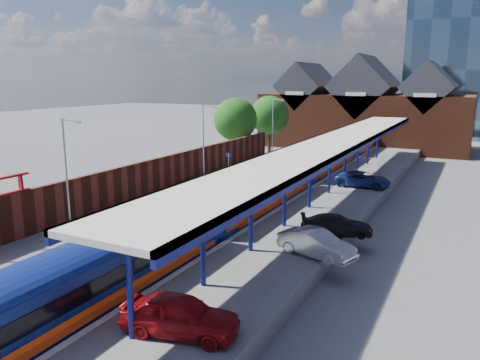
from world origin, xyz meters
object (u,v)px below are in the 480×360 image
Objects in this scene: parked_car_dark at (337,225)px; parked_car_silver at (316,244)px; lamp_post_b at (68,168)px; lamp_post_c at (205,139)px; lamp_post_d at (274,124)px; train at (296,172)px; parked_car_red at (180,315)px; parked_car_blue at (362,179)px; platform_sign at (229,161)px.

parked_car_silver is at bearing 156.28° from parked_car_dark.
lamp_post_b is 15.47m from parked_car_silver.
lamp_post_c is 1.62× the size of parked_car_dark.
lamp_post_d reaches higher than parked_car_silver.
lamp_post_d is 1.62× the size of parked_car_dark.
train is 26.18m from parked_car_red.
lamp_post_c is at bearing 107.32° from parked_car_blue.
parked_car_dark is (14.86, -9.28, -3.37)m from lamp_post_c.
parked_car_blue reaches higher than parked_car_dark.
train is 6.56m from platform_sign.
platform_sign reaches higher than parked_car_red.
lamp_post_c is at bearing 66.02° from parked_car_silver.
lamp_post_b reaches higher than parked_car_blue.
platform_sign is 20.37m from parked_car_silver.
train is 9.41× the size of lamp_post_b.
platform_sign is at bearing 26.40° from parked_car_dark.
lamp_post_d is 14.25m from platform_sign.
platform_sign is 27.46m from parked_car_red.
lamp_post_b is (-7.86, -18.75, 2.87)m from train.
lamp_post_c reaches higher than train.
lamp_post_b is at bearing 90.60° from parked_car_dark.
lamp_post_b reaches higher than train.
parked_car_silver is at bearing -66.31° from train.
parked_car_silver is 1.00× the size of parked_car_dark.
lamp_post_d is 1.46× the size of parked_car_blue.
parked_car_silver is (7.01, -15.97, -0.41)m from train.
lamp_post_b is 16.65m from parked_car_dark.
platform_sign is 17.63m from parked_car_dark.
parked_car_red is 1.03× the size of parked_car_dark.
parked_car_dark is at bearing 17.68° from parked_car_silver.
parked_car_blue is at bearing -40.77° from lamp_post_d.
lamp_post_c is (0.00, 16.00, 0.00)m from lamp_post_b.
parked_car_dark is at bearing -39.89° from platform_sign.
lamp_post_b is at bearing -94.33° from platform_sign.
parked_car_blue is (13.35, 4.49, -3.33)m from lamp_post_c.
lamp_post_d is at bearing 90.00° from lamp_post_c.
parked_car_red reaches higher than parked_car_silver.
lamp_post_d reaches higher than platform_sign.
train is at bearing 19.28° from lamp_post_c.
train is 15.32× the size of parked_car_silver.
parked_car_blue is (13.35, -11.51, -3.33)m from lamp_post_d.
train is at bearing 0.44° from parked_car_red.
parked_car_dark is at bearing -19.07° from parked_car_red.
parked_car_silver is (14.86, -29.22, -3.28)m from lamp_post_d.
parked_car_dark is 13.86m from parked_car_blue.
parked_car_dark is at bearing -59.78° from train.
lamp_post_c is 1.00× the size of lamp_post_d.
lamp_post_b is at bearing 145.64° from parked_car_blue.
platform_sign is 0.58× the size of parked_car_dark.
lamp_post_c is at bearing -90.00° from lamp_post_d.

